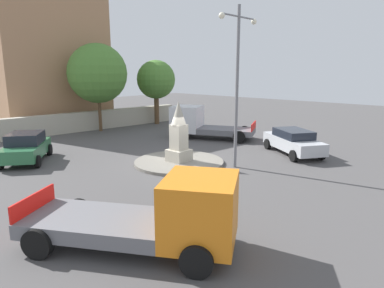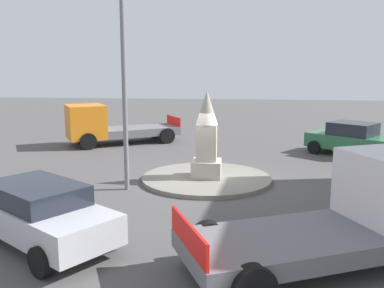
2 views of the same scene
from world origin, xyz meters
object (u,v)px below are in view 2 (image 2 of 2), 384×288
Objects in this scene: car_green_parked_right at (351,138)px; truck_white_waiting at (365,211)px; car_silver_approaching at (37,211)px; truck_orange_near_island at (107,126)px; streetlamp at (123,49)px; monument at (207,139)px.

car_green_parked_right is 11.59m from truck_white_waiting.
car_green_parked_right is (11.23, -9.92, 0.03)m from car_silver_approaching.
car_silver_approaching is 1.14× the size of car_green_parked_right.
truck_white_waiting is at bearing -90.56° from car_silver_approaching.
car_green_parked_right is 0.67× the size of truck_orange_near_island.
streetlamp is 1.69× the size of car_silver_approaching.
streetlamp is 1.92× the size of car_green_parked_right.
monument is 7.00m from car_silver_approaching.
monument reaches higher than truck_white_waiting.
car_green_parked_right is 12.33m from truck_orange_near_island.
car_silver_approaching is at bearing 168.54° from streetlamp.
truck_orange_near_island is (6.75, 5.85, -0.55)m from monument.
streetlamp is 6.09m from car_silver_approaching.
streetlamp reaches higher than car_silver_approaching.
monument is at bearing -139.11° from truck_orange_near_island.
streetlamp is 1.25× the size of truck_white_waiting.
car_silver_approaching is 14.98m from car_green_parked_right.
car_silver_approaching is at bearing 149.44° from monument.
monument is 4.31m from streetlamp.
truck_orange_near_island reaches higher than car_silver_approaching.
streetlamp is at bearing 126.51° from car_green_parked_right.
truck_orange_near_island is at bearing 82.97° from car_green_parked_right.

